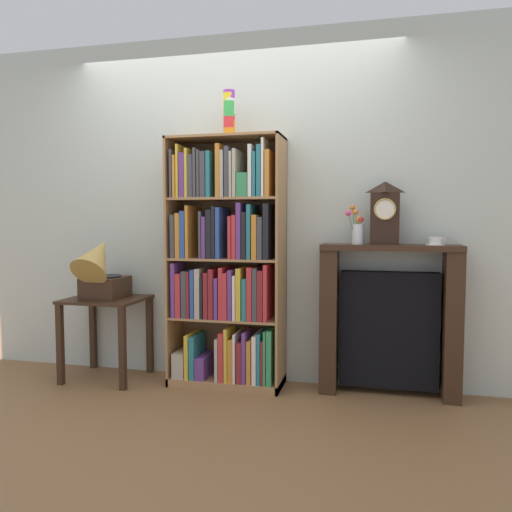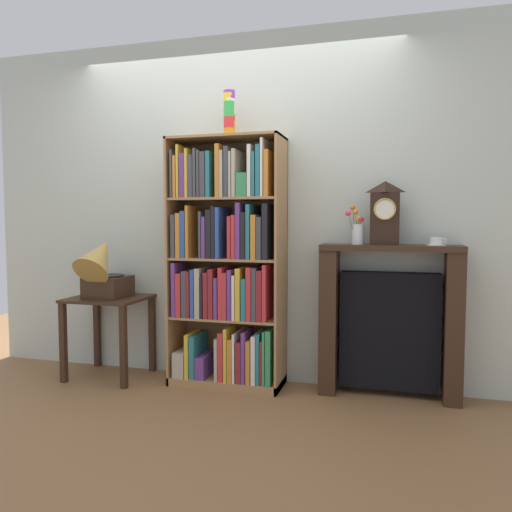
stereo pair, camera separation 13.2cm
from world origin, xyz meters
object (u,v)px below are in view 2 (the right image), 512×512
object	(u,v)px
flower_vase	(358,229)
teacup_with_saucer	(436,242)
cup_stack	(229,114)
mantel_clock	(385,213)
bookshelf	(227,270)
gramophone	(103,268)
fireplace_mantel	(389,322)
side_table_left	(109,315)

from	to	relation	value
flower_vase	teacup_with_saucer	size ratio (longest dim) A/B	2.09
cup_stack	mantel_clock	world-z (taller)	cup_stack
bookshelf	gramophone	distance (m)	0.97
fireplace_mantel	mantel_clock	xyz separation A→B (m)	(-0.04, -0.02, 0.76)
mantel_clock	teacup_with_saucer	world-z (taller)	mantel_clock
side_table_left	gramophone	bearing A→B (deg)	-90.00
bookshelf	side_table_left	size ratio (longest dim) A/B	2.90
fireplace_mantel	teacup_with_saucer	xyz separation A→B (m)	(0.29, -0.02, 0.56)
fireplace_mantel	teacup_with_saucer	size ratio (longest dim) A/B	8.04
flower_vase	teacup_with_saucer	bearing A→B (deg)	-0.25
cup_stack	side_table_left	distance (m)	1.80
gramophone	fireplace_mantel	bearing A→B (deg)	5.84
side_table_left	flower_vase	size ratio (longest dim) A/B	2.28
fireplace_mantel	teacup_with_saucer	distance (m)	0.64
side_table_left	teacup_with_saucer	distance (m)	2.49
gramophone	mantel_clock	world-z (taller)	mantel_clock
bookshelf	side_table_left	bearing A→B (deg)	-176.08
side_table_left	teacup_with_saucer	xyz separation A→B (m)	(2.41, 0.13, 0.60)
side_table_left	fireplace_mantel	size ratio (longest dim) A/B	0.59
cup_stack	teacup_with_saucer	xyz separation A→B (m)	(1.43, 0.07, -0.91)
bookshelf	fireplace_mantel	bearing A→B (deg)	3.94
mantel_clock	teacup_with_saucer	bearing A→B (deg)	0.40
bookshelf	fireplace_mantel	distance (m)	1.22
bookshelf	flower_vase	bearing A→B (deg)	3.81
bookshelf	teacup_with_saucer	size ratio (longest dim) A/B	13.87
cup_stack	flower_vase	world-z (taller)	cup_stack
fireplace_mantel	mantel_clock	world-z (taller)	mantel_clock
cup_stack	teacup_with_saucer	distance (m)	1.70
side_table_left	fireplace_mantel	world-z (taller)	fireplace_mantel
cup_stack	mantel_clock	size ratio (longest dim) A/B	0.75
fireplace_mantel	teacup_with_saucer	bearing A→B (deg)	-3.88
teacup_with_saucer	cup_stack	bearing A→B (deg)	-177.08
side_table_left	mantel_clock	world-z (taller)	mantel_clock
gramophone	teacup_with_saucer	xyz separation A→B (m)	(2.41, 0.20, 0.22)
flower_vase	fireplace_mantel	bearing A→B (deg)	4.46
gramophone	flower_vase	bearing A→B (deg)	6.00
bookshelf	mantel_clock	bearing A→B (deg)	2.96
teacup_with_saucer	bookshelf	bearing A→B (deg)	-177.63
gramophone	teacup_with_saucer	world-z (taller)	gramophone
bookshelf	gramophone	bearing A→B (deg)	-171.86
gramophone	side_table_left	bearing A→B (deg)	90.00
side_table_left	teacup_with_saucer	bearing A→B (deg)	2.98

